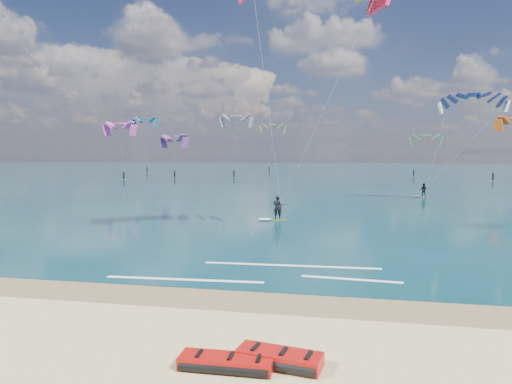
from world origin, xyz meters
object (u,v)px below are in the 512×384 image
packed_kite_left (226,369)px  packed_kite_mid (279,365)px  kitesurfer_far (449,140)px  kitesurfer_main (295,90)px

packed_kite_left → packed_kite_mid: bearing=18.7°
kitesurfer_far → kitesurfer_main: bearing=-98.3°
packed_kite_mid → kitesurfer_far: size_ratio=0.18×
packed_kite_mid → kitesurfer_far: (13.09, 42.97, 6.56)m
packed_kite_left → kitesurfer_main: (-0.45, 20.40, 9.34)m
packed_kite_left → packed_kite_mid: size_ratio=1.07×
packed_kite_mid → kitesurfer_far: 45.39m
packed_kite_left → kitesurfer_main: size_ratio=0.14×
packed_kite_mid → kitesurfer_main: bearing=105.3°
packed_kite_mid → kitesurfer_main: size_ratio=0.13×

